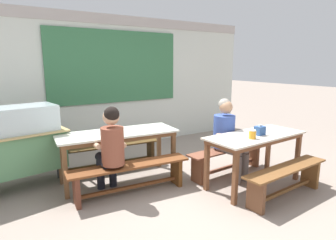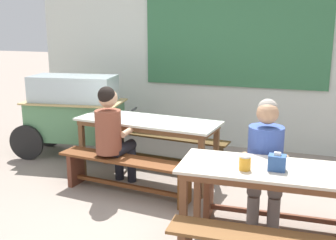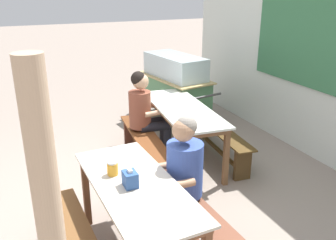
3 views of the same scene
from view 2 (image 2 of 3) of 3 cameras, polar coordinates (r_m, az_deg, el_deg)
ground_plane at (r=4.11m, az=0.75°, el=-14.70°), size 40.00×40.00×0.00m
backdrop_wall at (r=6.41m, az=9.26°, el=8.99°), size 6.75×0.23×2.76m
dining_table_far at (r=5.02m, az=-2.90°, el=-0.85°), size 1.84×0.81×0.78m
dining_table_near at (r=3.50m, az=14.70°, el=-7.87°), size 1.60×0.72×0.78m
bench_far_back at (r=5.59m, az=-0.32°, el=-3.71°), size 1.79×0.42×0.44m
bench_far_front at (r=4.70m, az=-5.86°, el=-6.98°), size 1.71×0.46×0.44m
bench_near_back at (r=4.15m, az=14.71°, el=-10.54°), size 1.54×0.36×0.44m
food_cart at (r=6.11m, az=-13.21°, el=1.37°), size 1.83×0.94×1.20m
person_right_near_table at (r=3.93m, az=13.55°, el=-5.13°), size 0.48×0.60×1.26m
person_left_back_turned at (r=4.75m, az=-7.92°, el=-1.59°), size 0.43×0.57×1.25m
tissue_box at (r=3.40m, az=15.13°, el=-5.82°), size 0.14×0.11×0.15m
condiment_jar at (r=3.36m, az=10.80°, el=-5.96°), size 0.10×0.10×0.12m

